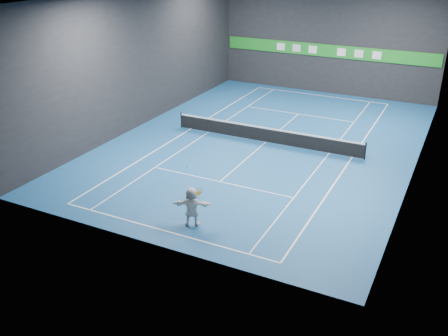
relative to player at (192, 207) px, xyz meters
The scene contains 19 objects.
ground 10.97m from the player, 94.67° to the left, with size 26.00×26.00×0.00m, color navy.
wall_back 24.18m from the player, 92.13° to the left, with size 18.00×0.10×9.00m, color black.
wall_front 4.25m from the player, 112.90° to the right, with size 18.00×0.10×9.00m, color black.
wall_left 15.14m from the player, 132.24° to the left, with size 0.10×26.00×9.00m, color black.
wall_right 14.04m from the player, 53.33° to the left, with size 0.10×26.00×9.00m, color black.
baseline_near 1.62m from the player, 131.75° to the right, with size 10.98×0.08×0.01m, color white.
baseline_far 22.82m from the player, 92.24° to the left, with size 10.98×0.08×0.01m, color white.
sideline_doubles_left 12.66m from the player, 120.36° to the left, with size 0.08×23.78×0.01m, color white.
sideline_doubles_right 11.86m from the player, 67.11° to the left, with size 0.08×23.78×0.01m, color white.
sideline_singles_left 12.02m from the player, 114.66° to the left, with size 0.06×23.78×0.01m, color white.
sideline_singles_right 11.40m from the player, 73.53° to the left, with size 0.06×23.78×0.01m, color white.
service_line_near 4.67m from the player, 101.21° to the left, with size 8.23×0.06×0.01m, color white.
service_line_far 17.34m from the player, 92.95° to the left, with size 8.23×0.06×0.01m, color white.
center_service_line 10.97m from the player, 94.67° to the left, with size 0.06×12.80×0.01m, color white.
player is the anchor object (origin of this frame).
tennis_ball 1.85m from the player, 153.09° to the left, with size 0.07×0.07×0.07m, color #C9DE25.
tennis_net 10.94m from the player, 94.67° to the left, with size 12.50×0.10×1.07m.
sponsor_banner 23.98m from the player, 92.14° to the left, with size 17.64×0.11×1.00m.
tennis_racket 0.89m from the player, ahead, with size 0.46×0.37×0.60m.
Camera 1 is at (10.82, -27.55, 11.54)m, focal length 40.00 mm.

